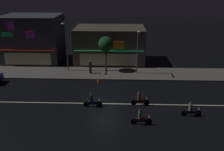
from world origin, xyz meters
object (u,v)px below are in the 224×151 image
Objects in this scene: motorcycle_trailing_far at (141,118)px; streetlamp_mid at (138,47)px; streetlamp_west at (66,42)px; motorcycle_opposite_lane at (92,101)px; pedestrian_on_sidewalk at (90,67)px; motorcycle_lead at (140,99)px; traffic_cone at (98,80)px; motorcycle_following at (191,110)px.

streetlamp_mid is at bearing -98.13° from motorcycle_trailing_far.
streetlamp_west reaches higher than motorcycle_opposite_lane.
pedestrian_on_sidewalk is (-6.36, -0.07, -2.83)m from streetlamp_mid.
motorcycle_lead is (9.41, -9.63, -3.62)m from streetlamp_west.
streetlamp_mid is 6.97m from pedestrian_on_sidewalk.
streetlamp_mid reaches higher than motorcycle_lead.
motorcycle_trailing_far is at bearing -91.99° from streetlamp_mid.
traffic_cone is at bearing -37.72° from streetlamp_west.
motorcycle_following is at bearing 179.54° from motorcycle_opposite_lane.
motorcycle_following is (10.73, -10.81, -0.37)m from pedestrian_on_sidewalk.
motorcycle_following reaches higher than traffic_cone.
motorcycle_opposite_lane is at bearing -39.82° from motorcycle_trailing_far.
streetlamp_west reaches higher than motorcycle_following.
motorcycle_trailing_far is (9.23, -13.25, -3.62)m from streetlamp_west.
streetlamp_mid is 3.23× the size of motorcycle_opposite_lane.
streetlamp_mid reaches higher than motorcycle_trailing_far.
motorcycle_following is at bearing 148.50° from motorcycle_lead.
motorcycle_following is (14.03, -11.65, -3.62)m from streetlamp_west.
streetlamp_west is 1.13× the size of streetlamp_mid.
motorcycle_following is 9.54m from motorcycle_opposite_lane.
streetlamp_mid is 3.33× the size of pedestrian_on_sidewalk.
streetlamp_west reaches higher than pedestrian_on_sidewalk.
motorcycle_following is at bearing -40.64° from traffic_cone.
motorcycle_lead is at bearing -165.07° from motorcycle_opposite_lane.
streetlamp_mid reaches higher than traffic_cone.
traffic_cone is at bearing 158.90° from pedestrian_on_sidewalk.
traffic_cone is at bearing -150.78° from streetlamp_mid.
motorcycle_trailing_far is 10.71m from traffic_cone.
motorcycle_lead is at bearing -45.66° from streetlamp_west.
motorcycle_trailing_far is 3.45× the size of traffic_cone.
traffic_cone is at bearing -36.24° from motorcycle_following.
streetlamp_mid is 3.23× the size of motorcycle_lead.
traffic_cone is (4.64, -3.59, -3.97)m from streetlamp_west.
pedestrian_on_sidewalk is at bearing -70.60° from motorcycle_trailing_far.
traffic_cone is at bearing -59.57° from motorcycle_lead.
pedestrian_on_sidewalk is at bearing -73.56° from motorcycle_opposite_lane.
pedestrian_on_sidewalk is 13.76m from motorcycle_trailing_far.
motorcycle_following is (4.62, -2.02, 0.00)m from motorcycle_lead.
motorcycle_opposite_lane is (4.61, -10.17, -3.62)m from streetlamp_west.
streetlamp_west is at bearing -35.31° from motorcycle_following.
streetlamp_mid reaches higher than motorcycle_following.
streetlamp_mid is at bearing 29.22° from traffic_cone.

